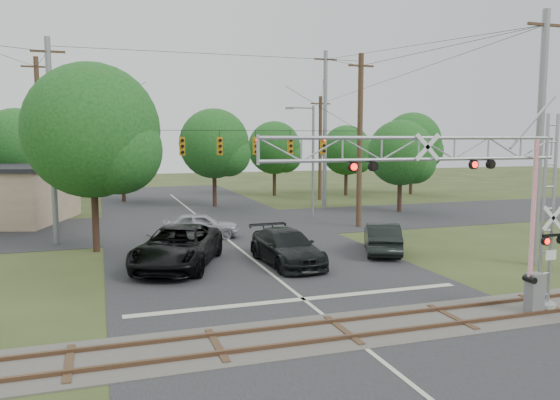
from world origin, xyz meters
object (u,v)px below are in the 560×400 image
object	(u,v)px
crossing_gantry	(473,193)
traffic_signal_span	(234,143)
pickup_black	(178,247)
sedan_silver	(201,225)
car_dark	(287,247)
streetlight	(311,156)

from	to	relation	value
crossing_gantry	traffic_signal_span	xyz separation A→B (m)	(-3.48, 18.36, 1.45)
pickup_black	sedan_silver	size ratio (longest dim) A/B	1.52
sedan_silver	crossing_gantry	bearing A→B (deg)	-153.21
traffic_signal_span	car_dark	world-z (taller)	traffic_signal_span
streetlight	sedan_silver	bearing A→B (deg)	-148.86
crossing_gantry	sedan_silver	world-z (taller)	crossing_gantry
crossing_gantry	pickup_black	size ratio (longest dim) A/B	1.57
pickup_black	streetlight	size ratio (longest dim) A/B	0.82
pickup_black	car_dark	bearing A→B (deg)	10.48
crossing_gantry	pickup_black	xyz separation A→B (m)	(-8.07, 10.56, -3.30)
pickup_black	streetlight	world-z (taller)	streetlight
traffic_signal_span	sedan_silver	bearing A→B (deg)	-161.17
pickup_black	car_dark	size ratio (longest dim) A/B	1.22
traffic_signal_span	streetlight	bearing A→B (deg)	34.55
crossing_gantry	streetlight	distance (m)	23.50
traffic_signal_span	car_dark	size ratio (longest dim) A/B	3.41
car_dark	sedan_silver	size ratio (longest dim) A/B	1.25
crossing_gantry	sedan_silver	distance (m)	18.82
car_dark	streetlight	distance (m)	15.72
sedan_silver	streetlight	distance (m)	11.58
car_dark	sedan_silver	xyz separation A→B (m)	(-2.68, 8.08, -0.05)
pickup_black	car_dark	xyz separation A→B (m)	(5.00, -1.06, -0.14)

